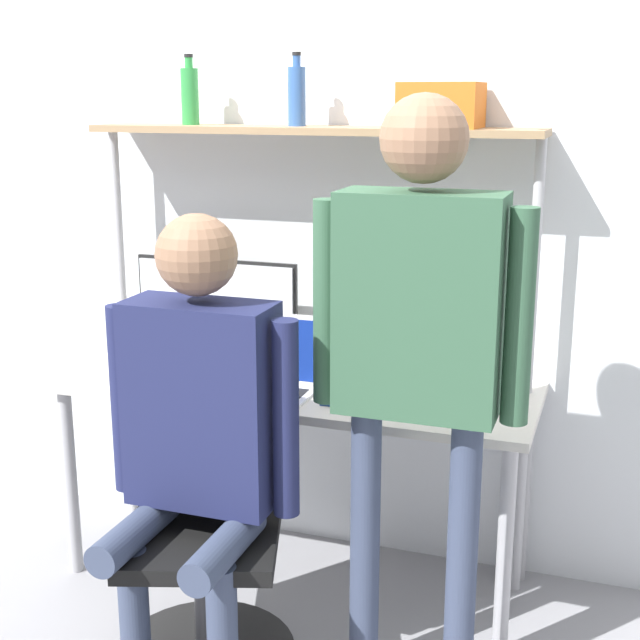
{
  "coord_description": "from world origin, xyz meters",
  "views": [
    {
      "loc": [
        1.07,
        -2.48,
        1.75
      ],
      "look_at": [
        0.24,
        -0.09,
        1.1
      ],
      "focal_mm": 50.0,
      "sensor_mm": 36.0,
      "label": 1
    }
  ],
  "objects_px": {
    "person_standing": "(419,323)",
    "bottle_blue": "(297,95)",
    "person_seated": "(197,414)",
    "bottle_green": "(190,95)",
    "monitor": "(216,307)",
    "laptop": "(274,369)",
    "cell_phone": "(337,398)",
    "storage_box": "(442,105)",
    "office_chair": "(206,580)"
  },
  "relations": [
    {
      "from": "monitor",
      "to": "storage_box",
      "type": "relative_size",
      "value": 2.52
    },
    {
      "from": "laptop",
      "to": "bottle_green",
      "type": "distance_m",
      "value": 1.04
    },
    {
      "from": "monitor",
      "to": "cell_phone",
      "type": "bearing_deg",
      "value": -24.85
    },
    {
      "from": "office_chair",
      "to": "bottle_blue",
      "type": "relative_size",
      "value": 3.67
    },
    {
      "from": "cell_phone",
      "to": "storage_box",
      "type": "bearing_deg",
      "value": 47.52
    },
    {
      "from": "person_standing",
      "to": "bottle_green",
      "type": "height_order",
      "value": "bottle_green"
    },
    {
      "from": "office_chair",
      "to": "bottle_blue",
      "type": "bearing_deg",
      "value": 87.34
    },
    {
      "from": "person_seated",
      "to": "bottle_blue",
      "type": "bearing_deg",
      "value": 88.41
    },
    {
      "from": "laptop",
      "to": "bottle_blue",
      "type": "bearing_deg",
      "value": 90.23
    },
    {
      "from": "laptop",
      "to": "storage_box",
      "type": "distance_m",
      "value": 1.05
    },
    {
      "from": "office_chair",
      "to": "person_seated",
      "type": "height_order",
      "value": "person_seated"
    },
    {
      "from": "cell_phone",
      "to": "bottle_green",
      "type": "bearing_deg",
      "value": 156.3
    },
    {
      "from": "cell_phone",
      "to": "storage_box",
      "type": "distance_m",
      "value": 1.03
    },
    {
      "from": "person_seated",
      "to": "bottle_green",
      "type": "xyz_separation_m",
      "value": [
        -0.39,
        0.78,
        0.9
      ]
    },
    {
      "from": "cell_phone",
      "to": "person_standing",
      "type": "distance_m",
      "value": 0.62
    },
    {
      "from": "office_chair",
      "to": "storage_box",
      "type": "distance_m",
      "value": 1.7
    },
    {
      "from": "monitor",
      "to": "laptop",
      "type": "distance_m",
      "value": 0.41
    },
    {
      "from": "laptop",
      "to": "cell_phone",
      "type": "bearing_deg",
      "value": -10.14
    },
    {
      "from": "person_seated",
      "to": "storage_box",
      "type": "distance_m",
      "value": 1.28
    },
    {
      "from": "laptop",
      "to": "person_seated",
      "type": "xyz_separation_m",
      "value": [
        -0.02,
        -0.54,
        0.02
      ]
    },
    {
      "from": "cell_phone",
      "to": "person_seated",
      "type": "relative_size",
      "value": 0.11
    },
    {
      "from": "monitor",
      "to": "bottle_green",
      "type": "relative_size",
      "value": 2.61
    },
    {
      "from": "office_chair",
      "to": "person_seated",
      "type": "xyz_separation_m",
      "value": [
        0.01,
        -0.04,
        0.56
      ]
    },
    {
      "from": "laptop",
      "to": "bottle_blue",
      "type": "xyz_separation_m",
      "value": [
        -0.0,
        0.24,
        0.92
      ]
    },
    {
      "from": "bottle_green",
      "to": "bottle_blue",
      "type": "distance_m",
      "value": 0.41
    },
    {
      "from": "person_seated",
      "to": "bottle_blue",
      "type": "xyz_separation_m",
      "value": [
        0.02,
        0.78,
        0.9
      ]
    },
    {
      "from": "cell_phone",
      "to": "office_chair",
      "type": "xyz_separation_m",
      "value": [
        -0.28,
        -0.45,
        -0.48
      ]
    },
    {
      "from": "laptop",
      "to": "bottle_green",
      "type": "relative_size",
      "value": 1.25
    },
    {
      "from": "person_standing",
      "to": "bottle_blue",
      "type": "relative_size",
      "value": 7.03
    },
    {
      "from": "laptop",
      "to": "storage_box",
      "type": "relative_size",
      "value": 1.21
    },
    {
      "from": "laptop",
      "to": "storage_box",
      "type": "height_order",
      "value": "storage_box"
    },
    {
      "from": "monitor",
      "to": "person_seated",
      "type": "distance_m",
      "value": 0.82
    },
    {
      "from": "cell_phone",
      "to": "monitor",
      "type": "bearing_deg",
      "value": 155.15
    },
    {
      "from": "monitor",
      "to": "storage_box",
      "type": "height_order",
      "value": "storage_box"
    },
    {
      "from": "office_chair",
      "to": "bottle_blue",
      "type": "xyz_separation_m",
      "value": [
        0.03,
        0.74,
        1.46
      ]
    },
    {
      "from": "cell_phone",
      "to": "office_chair",
      "type": "height_order",
      "value": "office_chair"
    },
    {
      "from": "person_seated",
      "to": "storage_box",
      "type": "height_order",
      "value": "storage_box"
    },
    {
      "from": "monitor",
      "to": "cell_phone",
      "type": "height_order",
      "value": "monitor"
    },
    {
      "from": "monitor",
      "to": "person_seated",
      "type": "bearing_deg",
      "value": -68.52
    },
    {
      "from": "office_chair",
      "to": "bottle_green",
      "type": "relative_size",
      "value": 3.69
    },
    {
      "from": "cell_phone",
      "to": "person_seated",
      "type": "xyz_separation_m",
      "value": [
        -0.27,
        -0.49,
        0.09
      ]
    },
    {
      "from": "cell_phone",
      "to": "office_chair",
      "type": "relative_size",
      "value": 0.16
    },
    {
      "from": "office_chair",
      "to": "person_standing",
      "type": "relative_size",
      "value": 0.52
    },
    {
      "from": "office_chair",
      "to": "bottle_blue",
      "type": "distance_m",
      "value": 1.64
    },
    {
      "from": "cell_phone",
      "to": "bottle_blue",
      "type": "distance_m",
      "value": 1.06
    },
    {
      "from": "monitor",
      "to": "storage_box",
      "type": "bearing_deg",
      "value": 1.91
    },
    {
      "from": "laptop",
      "to": "storage_box",
      "type": "bearing_deg",
      "value": 25.74
    },
    {
      "from": "person_standing",
      "to": "bottle_green",
      "type": "bearing_deg",
      "value": 147.75
    },
    {
      "from": "bottle_green",
      "to": "person_seated",
      "type": "bearing_deg",
      "value": -63.46
    },
    {
      "from": "bottle_blue",
      "to": "laptop",
      "type": "bearing_deg",
      "value": -89.77
    }
  ]
}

